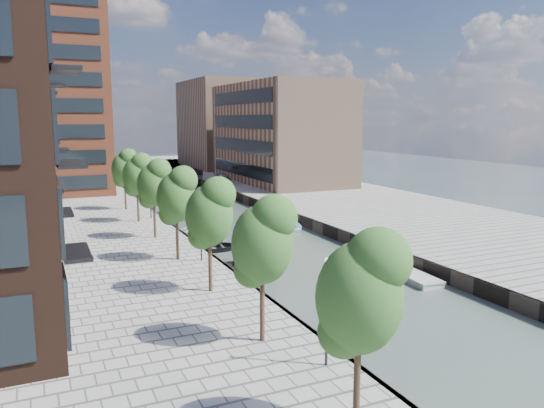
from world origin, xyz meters
TOP-DOWN VIEW (x-y plane):
  - water at (0.00, 40.00)m, footprint 300.00×300.00m
  - quay_right at (16.00, 40.00)m, footprint 20.00×140.00m
  - quay_wall_left at (-6.10, 40.00)m, footprint 0.25×140.00m
  - quay_wall_right at (6.10, 40.00)m, footprint 0.25×140.00m
  - far_closure at (0.00, 100.00)m, footprint 80.00×40.00m
  - tower at (-17.00, 65.00)m, footprint 18.00×18.00m
  - tan_block_near at (16.00, 62.00)m, footprint 12.00×25.00m
  - tan_block_far at (16.00, 88.00)m, footprint 12.00×20.00m
  - bridge at (0.00, 72.00)m, footprint 13.00×6.00m
  - tree_0 at (-8.50, 4.00)m, footprint 2.50×2.50m
  - tree_1 at (-8.50, 11.00)m, footprint 2.50×2.50m
  - tree_2 at (-8.50, 18.00)m, footprint 2.50×2.50m
  - tree_3 at (-8.50, 25.00)m, footprint 2.50×2.50m
  - tree_4 at (-8.50, 32.00)m, footprint 2.50×2.50m
  - tree_5 at (-8.50, 39.00)m, footprint 2.50×2.50m
  - tree_6 at (-8.50, 46.00)m, footprint 2.50×2.50m
  - lamp_0 at (-7.20, 8.00)m, footprint 0.24×0.24m
  - lamp_1 at (-7.20, 24.00)m, footprint 0.24×0.24m
  - lamp_2 at (-7.20, 40.00)m, footprint 0.24×0.24m
  - sloop_1 at (-5.07, 24.10)m, footprint 5.69×4.55m
  - sloop_2 at (-4.29, 22.80)m, footprint 4.67×3.47m
  - sloop_3 at (-4.62, 36.16)m, footprint 4.76×3.79m
  - sloop_4 at (-4.59, 30.10)m, footprint 5.37×4.20m
  - motorboat_2 at (4.76, 18.32)m, footprint 1.92×4.77m
  - motorboat_3 at (4.47, 35.47)m, footprint 3.80×5.96m
  - motorboat_4 at (4.40, 37.11)m, footprint 3.29×4.81m
  - car at (7.50, 62.68)m, footprint 2.00×4.45m

SIDE VIEW (x-z plane):
  - water at x=0.00m, z-range 0.00..0.00m
  - sloop_1 at x=-5.07m, z-range -0.53..0.53m
  - sloop_2 at x=-4.29m, z-range -0.46..0.46m
  - sloop_3 at x=-4.62m, z-range -0.44..0.44m
  - sloop_4 at x=-4.59m, z-range -0.51..0.51m
  - motorboat_2 at x=4.76m, z-range -0.69..0.87m
  - motorboat_4 at x=4.40m, z-range -0.58..0.95m
  - motorboat_3 at x=4.47m, z-range -0.71..1.17m
  - quay_right at x=16.00m, z-range 0.00..1.00m
  - quay_wall_left at x=-6.10m, z-range 0.00..1.00m
  - quay_wall_right at x=6.10m, z-range 0.00..1.00m
  - far_closure at x=0.00m, z-range 0.00..1.00m
  - bridge at x=0.00m, z-range 0.74..2.04m
  - car at x=7.50m, z-range 1.00..2.48m
  - lamp_0 at x=-7.20m, z-range 1.45..5.57m
  - lamp_1 at x=-7.20m, z-range 1.45..5.57m
  - lamp_2 at x=-7.20m, z-range 1.45..5.57m
  - tree_0 at x=-8.50m, z-range 2.33..8.28m
  - tree_1 at x=-8.50m, z-range 2.33..8.28m
  - tree_2 at x=-8.50m, z-range 2.33..8.28m
  - tree_3 at x=-8.50m, z-range 2.33..8.28m
  - tree_4 at x=-8.50m, z-range 2.33..8.28m
  - tree_5 at x=-8.50m, z-range 2.33..8.28m
  - tree_6 at x=-8.50m, z-range 2.33..8.28m
  - tan_block_near at x=16.00m, z-range 1.00..15.00m
  - tan_block_far at x=16.00m, z-range 1.00..17.00m
  - tower at x=-17.00m, z-range 1.00..31.00m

